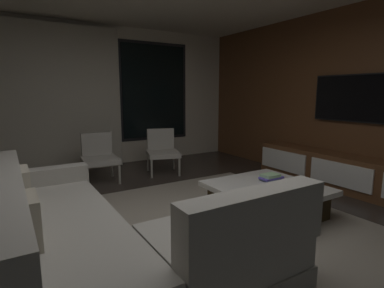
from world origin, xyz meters
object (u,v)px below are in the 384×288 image
(sectional_couch, at_px, (102,240))
(mounted_tv, at_px, (352,98))
(accent_chair_by_curtain, at_px, (99,155))
(media_console, at_px, (352,175))
(coffee_table, at_px, (266,200))
(book_stack_on_coffee_table, at_px, (271,177))
(accent_chair_near_window, at_px, (162,149))

(sectional_couch, distance_m, mounted_tv, 3.97)
(accent_chair_by_curtain, xyz_separation_m, media_console, (2.95, -2.50, -0.18))
(sectional_couch, relative_size, coffee_table, 2.16)
(coffee_table, height_order, mounted_tv, mounted_tv)
(book_stack_on_coffee_table, distance_m, accent_chair_by_curtain, 2.76)
(accent_chair_by_curtain, xyz_separation_m, mounted_tv, (3.13, -2.30, 0.92))
(coffee_table, distance_m, accent_chair_by_curtain, 2.79)
(sectional_couch, relative_size, book_stack_on_coffee_table, 8.50)
(sectional_couch, xyz_separation_m, media_console, (3.63, 0.13, -0.04))
(media_console, bearing_deg, book_stack_on_coffee_table, 173.03)
(book_stack_on_coffee_table, height_order, accent_chair_by_curtain, accent_chair_by_curtain)
(book_stack_on_coffee_table, bearing_deg, mounted_tv, 0.70)
(accent_chair_near_window, bearing_deg, sectional_couch, -124.77)
(mounted_tv, bearing_deg, coffee_table, -175.10)
(sectional_couch, distance_m, accent_chair_near_window, 3.15)
(sectional_couch, distance_m, book_stack_on_coffee_table, 2.20)
(sectional_couch, height_order, media_console, sectional_couch)
(coffee_table, distance_m, mounted_tv, 2.18)
(mounted_tv, bearing_deg, book_stack_on_coffee_table, -179.30)
(sectional_couch, xyz_separation_m, book_stack_on_coffee_table, (2.17, 0.31, 0.11))
(coffee_table, relative_size, media_console, 0.37)
(book_stack_on_coffee_table, relative_size, accent_chair_by_curtain, 0.38)
(coffee_table, bearing_deg, accent_chair_by_curtain, 117.75)
(coffee_table, xyz_separation_m, book_stack_on_coffee_table, (0.20, 0.14, 0.21))
(sectional_couch, bearing_deg, accent_chair_by_curtain, 75.52)
(accent_chair_by_curtain, height_order, media_console, accent_chair_by_curtain)
(accent_chair_by_curtain, relative_size, mounted_tv, 0.65)
(book_stack_on_coffee_table, xyz_separation_m, accent_chair_by_curtain, (-1.49, 2.32, 0.04))
(accent_chair_near_window, height_order, accent_chair_by_curtain, same)
(coffee_table, relative_size, mounted_tv, 0.96)
(coffee_table, bearing_deg, accent_chair_near_window, 94.32)
(accent_chair_near_window, bearing_deg, accent_chair_by_curtain, 177.29)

